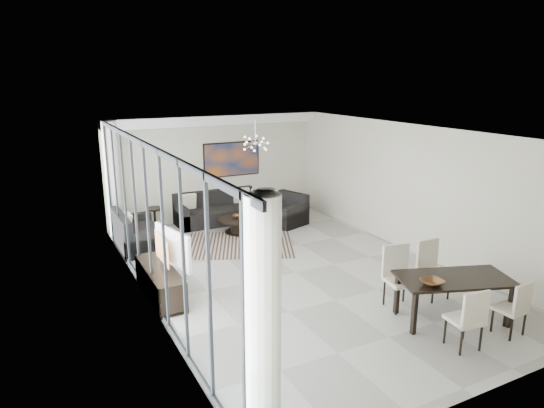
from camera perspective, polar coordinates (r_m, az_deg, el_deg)
room_shell at (r=9.85m, az=5.21°, el=0.25°), size 6.00×9.00×2.90m
window_wall at (r=8.59m, az=-13.82°, el=-2.21°), size 0.37×8.95×2.90m
soffit at (r=13.23m, az=-6.59°, el=9.76°), size 5.98×0.40×0.26m
painting at (r=13.72m, az=-4.75°, el=5.27°), size 1.68×0.04×0.98m
chandelier at (r=11.75m, az=-1.97°, el=7.15°), size 0.66×0.66×0.71m
rug at (r=11.68m, az=-3.84°, el=-4.77°), size 3.09×2.80×0.01m
coffee_table at (r=12.52m, az=-3.84°, el=-2.39°), size 1.11×1.11×0.39m
bowl_coffee at (r=12.48m, az=-4.21°, el=-1.48°), size 0.26×0.26×0.07m
sofa_main at (r=13.44m, az=-6.35°, el=-0.95°), size 2.32×0.95×0.84m
loveseat at (r=11.85m, az=-15.62°, el=-3.59°), size 0.95×1.70×0.85m
armchair at (r=13.19m, az=1.61°, el=-1.16°), size 1.21×1.24×0.83m
side_table at (r=12.98m, az=-13.64°, el=-1.28°), size 0.44×0.44×0.61m
tv_console at (r=9.18m, az=-13.04°, el=-8.96°), size 0.50×1.78×0.56m
television at (r=8.98m, az=-12.27°, el=-5.18°), size 0.42×1.20×0.69m
dining_table at (r=8.52m, az=20.62°, el=-8.63°), size 2.01×1.47×0.76m
dining_chair_sw at (r=7.75m, az=22.22°, el=-12.08°), size 0.50×0.50×0.97m
dining_chair_se at (r=8.45m, az=26.76°, el=-10.60°), size 0.44×0.44×0.91m
dining_chair_nw at (r=8.75m, az=14.65°, el=-7.71°), size 0.59×0.59×1.10m
dining_chair_ne at (r=9.34m, az=18.19°, el=-6.76°), size 0.49×0.49×1.05m
bowl_dining at (r=8.06m, az=18.32°, el=-8.76°), size 0.37×0.37×0.09m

